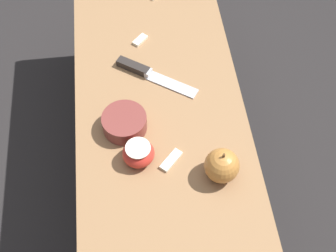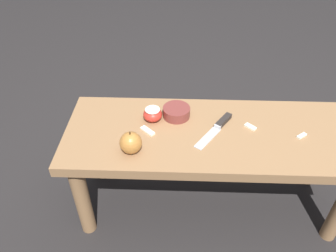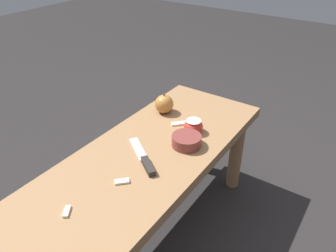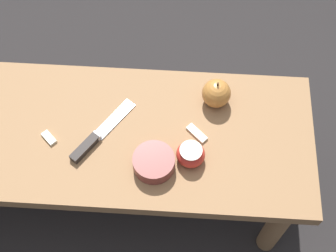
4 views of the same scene
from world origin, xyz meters
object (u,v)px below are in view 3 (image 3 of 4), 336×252
bowl (187,141)px  apple_cut (193,126)px  wooden_bench (144,171)px  knife (145,161)px  apple_whole (164,104)px

bowl → apple_cut: bearing=15.8°
wooden_bench → knife: knife is taller
knife → apple_whole: 0.35m
knife → wooden_bench: bearing=-4.2°
wooden_bench → apple_whole: bearing=21.3°
wooden_bench → knife: (-0.02, -0.03, 0.08)m
apple_whole → knife: bearing=-155.8°
apple_whole → bowl: (-0.16, -0.21, -0.02)m
apple_cut → bowl: apple_cut is taller
knife → bowl: bowl is taller
knife → apple_whole: bearing=-30.9°
knife → bowl: (0.16, -0.06, 0.01)m
apple_cut → apple_whole: bearing=71.0°
wooden_bench → apple_whole: apple_whole is taller
apple_whole → apple_cut: 0.19m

